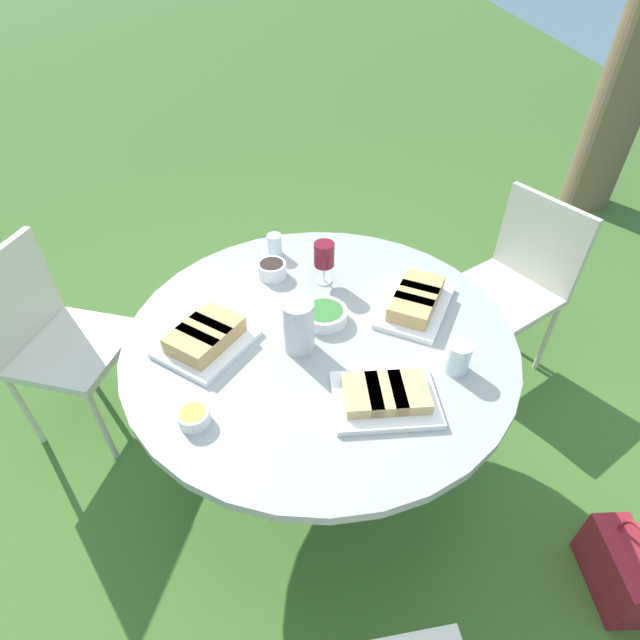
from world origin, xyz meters
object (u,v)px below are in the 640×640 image
object	(u,v)px
chair_near_right	(518,276)
wine_glass	(324,256)
dining_table	(320,356)
chair_far_back	(50,332)
handbag	(619,569)
water_pitcher	(299,326)

from	to	relation	value
chair_near_right	wine_glass	size ratio (longest dim) A/B	5.07
dining_table	chair_far_back	size ratio (longest dim) A/B	1.52
wine_glass	handbag	size ratio (longest dim) A/B	0.48
water_pitcher	dining_table	bearing A→B (deg)	133.48
chair_far_back	wine_glass	bearing A→B (deg)	89.77
dining_table	handbag	xyz separation A→B (m)	(0.57, 1.03, -0.52)
chair_near_right	water_pitcher	distance (m)	1.30
chair_near_right	wine_glass	bearing A→B (deg)	-70.65
water_pitcher	wine_glass	xyz separation A→B (m)	(-0.37, 0.10, 0.03)
wine_glass	handbag	xyz separation A→B (m)	(0.87, 1.00, -0.75)
dining_table	chair_far_back	xyz separation A→B (m)	(-0.30, -1.12, -0.12)
water_pitcher	handbag	size ratio (longest dim) A/B	0.51
dining_table	chair_near_right	distance (m)	1.16
chair_near_right	handbag	world-z (taller)	chair_near_right
chair_near_right	chair_far_back	xyz separation A→B (m)	(0.33, -2.09, 0.00)
wine_glass	handbag	distance (m)	1.52
water_pitcher	handbag	bearing A→B (deg)	65.46
dining_table	water_pitcher	world-z (taller)	water_pitcher
dining_table	water_pitcher	distance (m)	0.23
chair_near_right	handbag	xyz separation A→B (m)	(1.20, 0.06, -0.40)
dining_table	handbag	bearing A→B (deg)	60.95
water_pitcher	wine_glass	distance (m)	0.38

